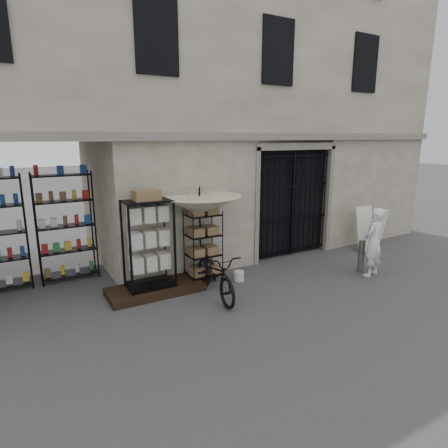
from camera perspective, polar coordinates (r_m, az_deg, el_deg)
ground at (r=8.10m, az=10.05°, el=-10.68°), size 80.00×80.00×0.00m
main_building at (r=10.85m, az=-3.35°, el=19.79°), size 14.00×4.00×9.00m
shop_recess at (r=8.62m, az=-26.94°, el=0.03°), size 3.00×1.70×3.00m
shop_shelving at (r=9.16m, az=-27.28°, el=-0.91°), size 2.70×0.50×2.50m
iron_gate at (r=10.44m, az=9.82°, el=3.34°), size 2.50×0.21×3.00m
step_platform at (r=8.22m, az=-10.40°, el=-9.75°), size 2.00×0.90×0.15m
display_cabinet at (r=7.91m, az=-11.34°, el=-3.74°), size 0.99×0.69×2.01m
wire_rack at (r=8.50m, az=-3.18°, el=-3.51°), size 0.83×0.68×1.65m
market_umbrella at (r=8.24m, az=-3.74°, el=3.66°), size 1.66×1.70×2.62m
white_bucket at (r=8.72m, az=2.30°, el=-7.92°), size 0.28×0.28×0.23m
bicycle at (r=7.96m, az=-1.30°, el=-10.93°), size 0.73×1.03×1.85m
steel_bollard at (r=9.75m, az=20.18°, el=-4.63°), size 0.18×0.18×0.80m
shopkeeper at (r=9.73m, az=21.41°, el=-7.27°), size 1.00×1.74×0.39m
easel_sign at (r=11.50m, az=21.40°, el=-0.80°), size 0.64×0.73×1.26m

